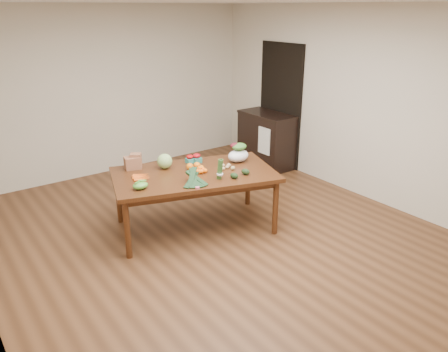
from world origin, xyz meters
TOP-DOWN VIEW (x-y plane):
  - floor at (0.00, 0.00)m, footprint 6.00×6.00m
  - ceiling at (0.00, 0.00)m, footprint 5.00×6.00m
  - room_walls at (0.00, 0.00)m, footprint 5.02×6.02m
  - dining_table at (-0.07, 0.38)m, footprint 2.18×1.62m
  - doorway_dark at (2.48, 1.60)m, footprint 0.02×1.00m
  - cabinet at (2.22, 1.64)m, footprint 0.52×1.02m
  - dish_towel at (1.96, 1.40)m, footprint 0.02×0.28m
  - paper_bag at (-0.61, 0.95)m, footprint 0.32×0.29m
  - cabbage at (-0.28, 0.72)m, footprint 0.19×0.19m
  - strawberry_basket_a at (0.08, 0.71)m, footprint 0.12×0.12m
  - strawberry_basket_b at (0.16, 0.67)m, footprint 0.13×0.13m
  - orange_a at (-0.06, 0.49)m, footprint 0.09×0.09m
  - orange_b at (0.04, 0.48)m, footprint 0.08×0.08m
  - orange_c at (0.04, 0.39)m, footprint 0.07×0.07m
  - mandarin_cluster at (-0.02, 0.33)m, footprint 0.23×0.23m
  - carrots at (-0.66, 0.59)m, footprint 0.28×0.27m
  - snap_pea_bag at (-0.82, 0.30)m, footprint 0.18×0.13m
  - kale_bunch at (-0.28, 0.03)m, footprint 0.43×0.48m
  - asparagus_bundle at (0.06, 0.01)m, footprint 0.11×0.14m
  - potato_a at (0.27, 0.24)m, footprint 0.05×0.04m
  - potato_b at (0.34, 0.25)m, footprint 0.05×0.04m
  - potato_c at (0.39, 0.28)m, footprint 0.06×0.05m
  - potato_d at (0.33, 0.33)m, footprint 0.06×0.05m
  - potato_e at (0.37, 0.18)m, footprint 0.06×0.05m
  - avocado_a at (0.21, -0.07)m, footprint 0.10×0.12m
  - avocado_b at (0.39, -0.05)m, footprint 0.10×0.13m
  - salad_bag at (0.62, 0.38)m, footprint 0.34×0.30m

SIDE VIEW (x-z plane):
  - floor at x=0.00m, z-range 0.00..0.00m
  - dining_table at x=-0.07m, z-range 0.00..0.75m
  - cabinet at x=2.22m, z-range 0.00..0.94m
  - dish_towel at x=1.96m, z-range 0.33..0.78m
  - carrots at x=-0.66m, z-range 0.75..0.78m
  - potato_a at x=0.27m, z-range 0.75..0.79m
  - potato_b at x=0.34m, z-range 0.75..0.79m
  - potato_d at x=0.33m, z-range 0.75..0.80m
  - potato_e at x=0.37m, z-range 0.75..0.80m
  - potato_c at x=0.39m, z-range 0.75..0.80m
  - avocado_a at x=0.21m, z-range 0.75..0.82m
  - orange_c at x=0.04m, z-range 0.75..0.82m
  - avocado_b at x=0.39m, z-range 0.75..0.82m
  - snap_pea_bag at x=-0.82m, z-range 0.75..0.83m
  - orange_b at x=0.04m, z-range 0.75..0.83m
  - strawberry_basket_a at x=0.08m, z-range 0.75..0.84m
  - orange_a at x=-0.06m, z-range 0.75..0.84m
  - mandarin_cluster at x=-0.02m, z-range 0.75..0.84m
  - strawberry_basket_b at x=0.16m, z-range 0.75..0.84m
  - kale_bunch at x=-0.28m, z-range 0.75..0.91m
  - paper_bag at x=-0.61m, z-range 0.75..0.94m
  - cabbage at x=-0.28m, z-range 0.75..0.94m
  - salad_bag at x=0.62m, z-range 0.75..0.97m
  - asparagus_bundle at x=0.06m, z-range 0.75..1.00m
  - doorway_dark at x=2.48m, z-range 0.00..2.10m
  - room_walls at x=0.00m, z-range 0.00..2.70m
  - ceiling at x=0.00m, z-range 2.69..2.71m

